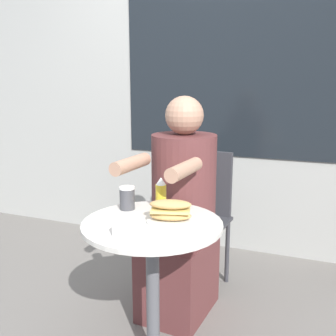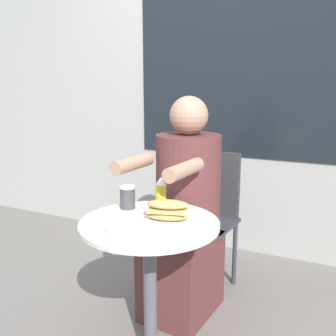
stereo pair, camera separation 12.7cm
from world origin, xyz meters
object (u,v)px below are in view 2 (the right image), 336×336
at_px(cafe_table, 150,264).
at_px(sandwich_on_plate, 168,212).
at_px(diner_chair, 208,207).
at_px(drink_cup, 128,197).
at_px(condiment_bottle, 161,194).
at_px(seated_diner, 185,222).

distance_m(cafe_table, sandwich_on_plate, 0.25).
xyz_separation_m(diner_chair, sandwich_on_plate, (0.11, -0.81, 0.23)).
bearing_deg(drink_cup, cafe_table, -33.20).
xyz_separation_m(cafe_table, diner_chair, (-0.03, 0.84, 0.01)).
distance_m(drink_cup, condiment_bottle, 0.16).
xyz_separation_m(cafe_table, drink_cup, (-0.18, 0.12, 0.25)).
bearing_deg(condiment_bottle, diner_chair, 90.55).
distance_m(seated_diner, drink_cup, 0.47).
bearing_deg(drink_cup, seated_diner, 70.39).
relative_size(drink_cup, condiment_bottle, 0.70).
height_order(cafe_table, diner_chair, diner_chair).
relative_size(sandwich_on_plate, drink_cup, 1.90).
bearing_deg(condiment_bottle, seated_diner, 92.91).
height_order(seated_diner, drink_cup, seated_diner).
height_order(seated_diner, sandwich_on_plate, seated_diner).
bearing_deg(condiment_bottle, cafe_table, -80.63).
bearing_deg(seated_diner, cafe_table, 99.75).
height_order(diner_chair, sandwich_on_plate, diner_chair).
distance_m(diner_chair, drink_cup, 0.78).
bearing_deg(condiment_bottle, sandwich_on_plate, -53.43).
xyz_separation_m(diner_chair, seated_diner, (-0.01, -0.35, 0.01)).
relative_size(diner_chair, sandwich_on_plate, 4.18).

